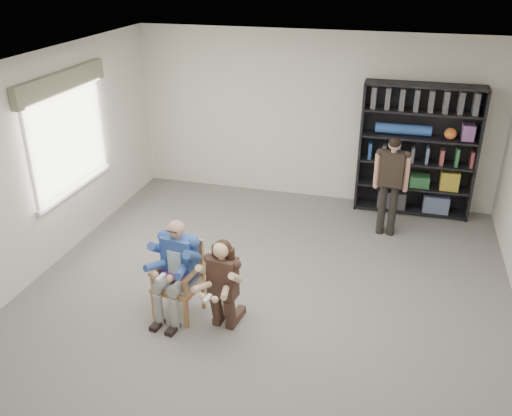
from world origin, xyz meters
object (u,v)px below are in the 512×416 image
(standing_man, at_px, (390,187))
(bookshelf, at_px, (417,151))
(seated_man, at_px, (177,269))
(kneeling_woman, at_px, (222,286))
(armchair, at_px, (178,280))

(standing_man, bearing_deg, bookshelf, 72.70)
(seated_man, xyz_separation_m, kneeling_woman, (0.58, -0.12, -0.05))
(armchair, xyz_separation_m, kneeling_woman, (0.58, -0.12, 0.09))
(seated_man, distance_m, standing_man, 3.50)
(bookshelf, relative_size, standing_man, 1.36)
(bookshelf, distance_m, standing_man, 1.02)
(seated_man, relative_size, kneeling_woman, 1.09)
(armchair, xyz_separation_m, seated_man, (0.00, -0.00, 0.14))
(armchair, distance_m, bookshelf, 4.47)
(kneeling_woman, distance_m, standing_man, 3.26)
(seated_man, height_order, bookshelf, bookshelf)
(standing_man, bearing_deg, kneeling_woman, -117.06)
(bookshelf, bearing_deg, standing_man, -110.92)
(armchair, distance_m, seated_man, 0.14)
(armchair, bearing_deg, bookshelf, 62.25)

